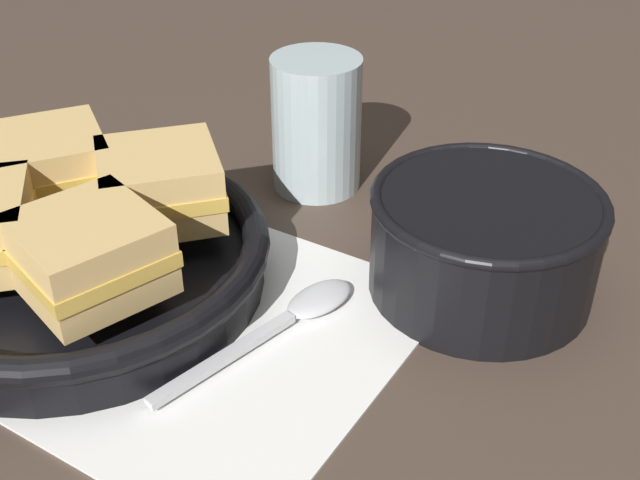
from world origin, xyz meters
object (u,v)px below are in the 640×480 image
Objects in this scene: spoon at (295,314)px; sandwich_far_right at (89,254)px; sandwich_near_right at (49,165)px; drinking_glass at (316,124)px; soup_bowl at (484,237)px; skillet at (79,262)px; sandwich_near_left at (160,184)px.

spoon is 0.13m from sandwich_far_right.
sandwich_near_right is at bearing 106.48° from spoon.
sandwich_far_right is 0.24m from drinking_glass.
sandwich_far_right is (-0.20, 0.14, 0.02)m from soup_bowl.
drinking_glass is (0.19, -0.07, -0.01)m from sandwich_near_right.
drinking_glass is (0.03, 0.18, 0.01)m from soup_bowl.
sandwich_near_right is at bearing 69.35° from skillet.
sandwich_far_right is at bearing -155.65° from sandwich_near_left.
skillet is 0.07m from sandwich_near_left.
sandwich_near_right is at bearing 122.40° from soup_bowl.
spoon is at bearing 149.73° from soup_bowl.
spoon is (-0.11, 0.06, -0.03)m from soup_bowl.
drinking_glass reaches higher than skillet.
skillet is 0.21m from drinking_glass.
sandwich_far_right is (-0.04, -0.11, 0.00)m from sandwich_near_right.
soup_bowl is at bearing -99.86° from drinking_glass.
skillet is at bearing 120.14° from spoon.
sandwich_near_left is 0.16m from drinking_glass.
skillet is 0.07m from sandwich_near_right.
skillet is (-0.07, 0.13, 0.01)m from spoon.
sandwich_far_right is (-0.09, 0.07, 0.06)m from spoon.
sandwich_near_left is at bearing 24.35° from sandwich_far_right.
drinking_glass is at bearing -4.60° from skillet.
sandwich_near_left is (0.06, -0.02, 0.04)m from skillet.
skillet is 2.38× the size of sandwich_near_left.
soup_bowl is 0.95× the size of spoon.
drinking_glass is at bearing 1.58° from sandwich_near_left.
sandwich_near_right is at bearing 69.35° from sandwich_far_right.
sandwich_near_left is 1.04× the size of sandwich_near_right.
sandwich_near_left is at bearing 99.06° from spoon.
sandwich_near_right is 0.12m from sandwich_far_right.
skillet is at bearing 132.88° from soup_bowl.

